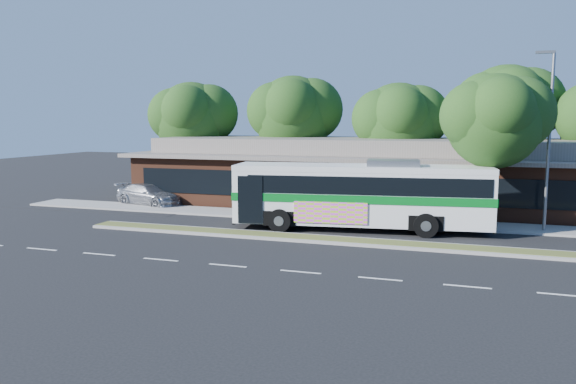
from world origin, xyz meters
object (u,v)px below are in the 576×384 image
Objects in this scene: sidewalk_tree at (502,119)px; transit_bus at (362,191)px; sedan at (149,195)px; lamp_post at (549,136)px.

transit_bus is at bearing -164.27° from sidewalk_tree.
sidewalk_tree is (21.85, -2.11, 5.01)m from sedan.
transit_bus is 15.73m from sedan.
sidewalk_tree reaches higher than transit_bus.
sidewalk_tree is at bearing 8.37° from transit_bus.
lamp_post is 0.68× the size of transit_bus.
sedan is 0.62× the size of sidewalk_tree.
transit_bus reaches higher than sedan.
lamp_post is at bearing 6.44° from transit_bus.
transit_bus is 2.69× the size of sedan.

